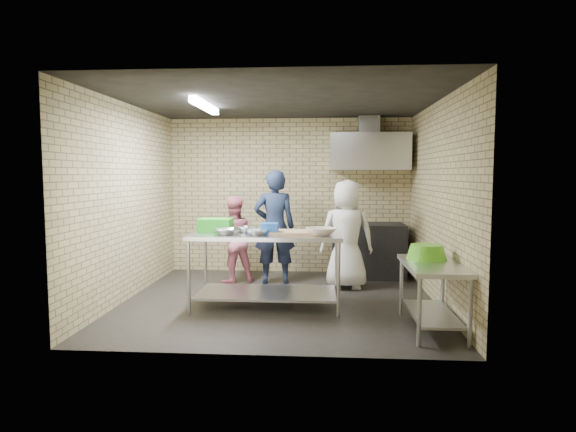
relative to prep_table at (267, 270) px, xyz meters
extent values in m
plane|color=black|center=(0.14, 0.28, -0.48)|extent=(4.20, 4.20, 0.00)
plane|color=black|center=(0.14, 0.28, 2.22)|extent=(4.20, 4.20, 0.00)
cube|color=tan|center=(0.14, 2.28, 0.87)|extent=(4.20, 0.06, 2.70)
cube|color=tan|center=(0.14, -1.72, 0.87)|extent=(4.20, 0.06, 2.70)
cube|color=tan|center=(-1.96, 0.28, 0.87)|extent=(0.06, 4.00, 2.70)
cube|color=tan|center=(2.24, 0.28, 0.87)|extent=(0.06, 4.00, 2.70)
cube|color=#ACADB3|center=(0.00, 0.00, 0.00)|extent=(1.94, 0.97, 0.97)
cube|color=silver|center=(1.94, -0.82, -0.11)|extent=(0.60, 1.20, 0.75)
cube|color=black|center=(1.49, 1.93, -0.03)|extent=(1.20, 0.70, 0.90)
cube|color=silver|center=(1.49, 1.98, 1.62)|extent=(1.30, 0.60, 0.60)
cube|color=#A5A8AD|center=(1.49, 2.13, 2.07)|extent=(0.35, 0.30, 0.30)
cube|color=#3F2B19|center=(1.79, 2.17, 1.44)|extent=(0.80, 0.20, 0.04)
cube|color=white|center=(-0.86, 0.28, 2.16)|extent=(0.10, 1.25, 0.08)
cube|color=green|center=(-0.70, 0.12, 0.57)|extent=(0.43, 0.32, 0.17)
cube|color=blue|center=(0.05, -0.10, 0.55)|extent=(0.22, 0.22, 0.14)
cube|color=tan|center=(0.35, -0.02, 0.50)|extent=(0.59, 0.45, 0.03)
imported|color=#B0B3B8|center=(-0.50, -0.20, 0.52)|extent=(0.38, 0.38, 0.07)
imported|color=silver|center=(-0.30, 0.05, 0.52)|extent=(0.29, 0.29, 0.07)
imported|color=silver|center=(-0.10, -0.22, 0.52)|extent=(0.35, 0.35, 0.07)
imported|color=beige|center=(0.70, -0.15, 0.53)|extent=(0.47, 0.47, 0.09)
cylinder|color=green|center=(1.94, 2.17, 1.53)|extent=(0.06, 0.06, 0.15)
imported|color=#131B31|center=(-0.03, 1.36, 0.41)|extent=(0.71, 0.52, 1.79)
imported|color=pink|center=(-0.70, 1.35, 0.21)|extent=(0.84, 0.77, 1.38)
imported|color=white|center=(1.09, 1.09, 0.34)|extent=(0.81, 0.53, 1.65)
camera|label=1|loc=(0.71, -6.17, 1.25)|focal=30.04mm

